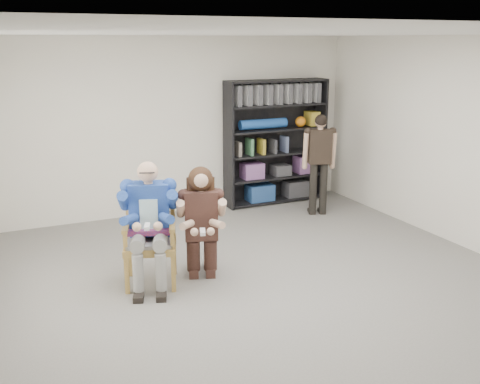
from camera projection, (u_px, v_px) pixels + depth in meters
name	position (u px, v px, depth m)	size (l,w,h in m)	color
room_shell	(281.00, 171.00, 5.89)	(6.00, 7.00, 2.80)	white
floor	(279.00, 294.00, 6.26)	(6.00, 7.00, 0.01)	slate
armchair	(150.00, 238.00, 6.38)	(0.65, 0.62, 1.12)	#A87D33
seated_man	(150.00, 224.00, 6.33)	(0.62, 0.87, 1.45)	navy
kneeling_woman	(201.00, 225.00, 6.48)	(0.56, 0.89, 1.33)	#36201B
bookshelf	(276.00, 142.00, 9.54)	(1.80, 0.38, 2.10)	black
standing_man	(319.00, 165.00, 8.91)	(0.50, 0.28, 1.62)	black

